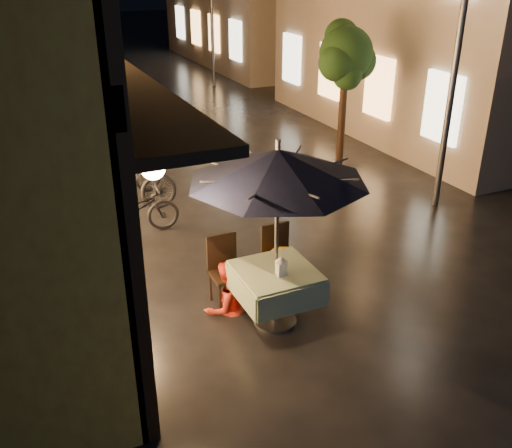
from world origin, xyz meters
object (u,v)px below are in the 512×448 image
cafe_table (276,283)px  person_yellow (283,250)px  bicycle_0 (131,211)px  patio_umbrella (278,166)px  streetlamp_near (458,46)px  person_orange (225,264)px  table_lantern (281,265)px

cafe_table → person_yellow: 0.64m
cafe_table → bicycle_0: bearing=108.0°
patio_umbrella → streetlamp_near: bearing=26.0°
cafe_table → person_orange: person_orange is taller
patio_umbrella → person_orange: 1.63m
cafe_table → bicycle_0: 3.49m
table_lantern → bicycle_0: size_ratio=0.15×
table_lantern → person_yellow: size_ratio=0.17×
table_lantern → person_orange: bearing=124.1°
streetlamp_near → person_orange: (-4.94, -1.64, -2.23)m
streetlamp_near → person_yellow: streetlamp_near is taller
patio_umbrella → person_yellow: size_ratio=1.68×
patio_umbrella → person_orange: (-0.46, 0.55, -1.46)m
table_lantern → person_orange: (-0.46, 0.68, -0.24)m
table_lantern → person_yellow: person_yellow is taller
person_orange → bicycle_0: (-0.61, 2.77, -0.26)m
patio_umbrella → bicycle_0: size_ratio=1.52×
cafe_table → bicycle_0: size_ratio=0.61×
streetlamp_near → cafe_table: streetlamp_near is taller
cafe_table → person_orange: (-0.46, 0.55, 0.10)m
bicycle_0 → person_orange: bearing=-165.2°
streetlamp_near → table_lantern: bearing=-152.6°
person_orange → bicycle_0: 2.84m
streetlamp_near → cafe_table: (-4.48, -2.18, -2.33)m
streetlamp_near → patio_umbrella: bearing=-154.0°
patio_umbrella → table_lantern: patio_umbrella is taller
person_orange → person_yellow: (0.83, -0.04, 0.05)m
streetlamp_near → cafe_table: size_ratio=4.27×
person_orange → person_yellow: size_ratio=0.93×
streetlamp_near → cafe_table: 5.50m
cafe_table → person_yellow: person_yellow is taller
person_yellow → bicycle_0: bearing=-52.0°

